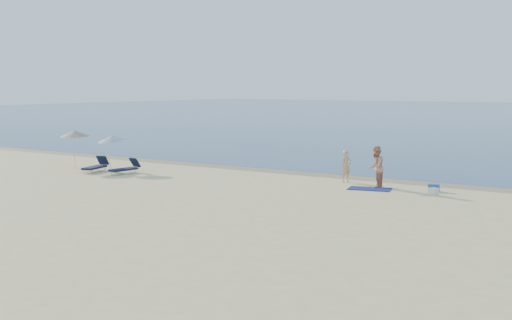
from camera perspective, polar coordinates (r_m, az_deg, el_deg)
The scene contains 10 objects.
wet_sand_strip at distance 34.23m, azimuth 4.82°, elevation -1.24°, with size 240.00×1.60×0.00m, color #847254.
person_left at distance 31.40m, azimuth 8.02°, elevation -0.56°, with size 0.57×0.37×1.56m, color tan.
person_right at distance 29.94m, azimuth 10.59°, elevation -0.60°, with size 0.93×0.73×1.92m, color tan.
beach_towel at distance 29.53m, azimuth 10.07°, elevation -2.55°, with size 1.89×1.05×0.03m, color #101554.
white_bag at distance 28.55m, azimuth 15.50°, elevation -2.72°, with size 0.36×0.31×0.31m, color silver.
blue_cooler at distance 29.53m, azimuth 15.54°, elevation -2.39°, with size 0.47×0.33×0.33m, color #1D4EA0.
umbrella_near at distance 36.44m, azimuth -12.69°, elevation 1.92°, with size 2.04×2.05×2.10m.
umbrella_far at distance 37.67m, azimuth -15.78°, elevation 2.30°, with size 1.95×1.96×2.26m.
lounger_left at distance 36.11m, azimuth -14.04°, elevation -0.53°, with size 1.03×1.94×0.82m.
lounger_right at distance 34.95m, azimuth -11.52°, elevation -0.71°, with size 0.76×1.84×0.79m.
Camera 1 is at (15.89, -10.56, 4.66)m, focal length 45.00 mm.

